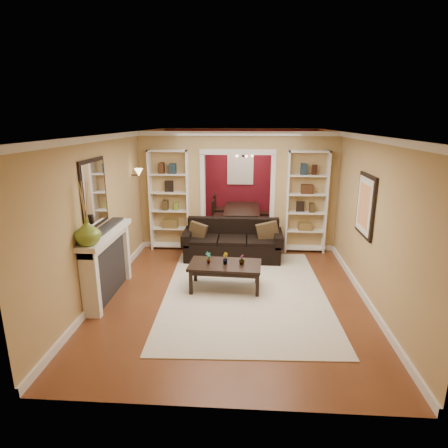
# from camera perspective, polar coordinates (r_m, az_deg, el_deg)

# --- Properties ---
(floor) EXTENTS (8.00, 8.00, 0.00)m
(floor) POSITION_cam_1_polar(r_m,az_deg,el_deg) (7.85, 1.70, -6.40)
(floor) COLOR brown
(floor) RESTS_ON ground
(ceiling) EXTENTS (8.00, 8.00, 0.00)m
(ceiling) POSITION_cam_1_polar(r_m,az_deg,el_deg) (7.28, 1.88, 13.72)
(ceiling) COLOR white
(ceiling) RESTS_ON ground
(wall_back) EXTENTS (8.00, 0.00, 8.00)m
(wall_back) POSITION_cam_1_polar(r_m,az_deg,el_deg) (11.39, 2.50, 7.56)
(wall_back) COLOR tan
(wall_back) RESTS_ON ground
(wall_front) EXTENTS (8.00, 0.00, 8.00)m
(wall_front) POSITION_cam_1_polar(r_m,az_deg,el_deg) (3.64, -0.46, -10.21)
(wall_front) COLOR tan
(wall_front) RESTS_ON ground
(wall_left) EXTENTS (0.00, 8.00, 8.00)m
(wall_left) POSITION_cam_1_polar(r_m,az_deg,el_deg) (7.85, -14.89, 3.40)
(wall_left) COLOR tan
(wall_left) RESTS_ON ground
(wall_right) EXTENTS (0.00, 8.00, 8.00)m
(wall_right) POSITION_cam_1_polar(r_m,az_deg,el_deg) (7.71, 18.77, 2.88)
(wall_right) COLOR tan
(wall_right) RESTS_ON ground
(partition_wall) EXTENTS (4.50, 0.15, 2.70)m
(partition_wall) POSITION_cam_1_polar(r_m,az_deg,el_deg) (8.62, 2.07, 4.97)
(partition_wall) COLOR tan
(partition_wall) RESTS_ON floor
(red_back_panel) EXTENTS (4.44, 0.04, 2.64)m
(red_back_panel) POSITION_cam_1_polar(r_m,az_deg,el_deg) (11.36, 2.50, 7.39)
(red_back_panel) COLOR maroon
(red_back_panel) RESTS_ON floor
(dining_window) EXTENTS (0.78, 0.03, 0.98)m
(dining_window) POSITION_cam_1_polar(r_m,az_deg,el_deg) (11.29, 2.51, 8.52)
(dining_window) COLOR #8CA5CC
(dining_window) RESTS_ON wall_back
(area_rug) EXTENTS (2.92, 3.99, 0.01)m
(area_rug) POSITION_cam_1_polar(r_m,az_deg,el_deg) (6.72, 3.22, -10.29)
(area_rug) COLOR beige
(area_rug) RESTS_ON floor
(sofa) EXTENTS (2.13, 0.92, 0.83)m
(sofa) POSITION_cam_1_polar(r_m,az_deg,el_deg) (8.13, 1.32, -2.48)
(sofa) COLOR black
(sofa) RESTS_ON floor
(pillow_left) EXTENTS (0.40, 0.21, 0.38)m
(pillow_left) POSITION_cam_1_polar(r_m,az_deg,el_deg) (8.12, -4.02, -1.19)
(pillow_left) COLOR brown
(pillow_left) RESTS_ON sofa
(pillow_right) EXTENTS (0.46, 0.18, 0.45)m
(pillow_right) POSITION_cam_1_polar(r_m,az_deg,el_deg) (8.05, 6.70, -1.15)
(pillow_right) COLOR brown
(pillow_right) RESTS_ON sofa
(coffee_table) EXTENTS (1.30, 0.75, 0.48)m
(coffee_table) POSITION_cam_1_polar(r_m,az_deg,el_deg) (6.74, 0.15, -7.98)
(coffee_table) COLOR black
(coffee_table) RESTS_ON floor
(plant_left) EXTENTS (0.13, 0.14, 0.22)m
(plant_left) POSITION_cam_1_polar(r_m,az_deg,el_deg) (6.64, -2.40, -5.14)
(plant_left) COLOR #336626
(plant_left) RESTS_ON coffee_table
(plant_center) EXTENTS (0.12, 0.14, 0.21)m
(plant_center) POSITION_cam_1_polar(r_m,az_deg,el_deg) (6.62, 0.16, -5.25)
(plant_center) COLOR #336626
(plant_center) RESTS_ON coffee_table
(plant_right) EXTENTS (0.11, 0.11, 0.18)m
(plant_right) POSITION_cam_1_polar(r_m,az_deg,el_deg) (6.61, 2.72, -5.41)
(plant_right) COLOR #336626
(plant_right) RESTS_ON coffee_table
(bookshelf_left) EXTENTS (0.90, 0.30, 2.30)m
(bookshelf_left) POSITION_cam_1_polar(r_m,az_deg,el_deg) (8.68, -8.28, 3.55)
(bookshelf_left) COLOR white
(bookshelf_left) RESTS_ON floor
(bookshelf_right) EXTENTS (0.90, 0.30, 2.30)m
(bookshelf_right) POSITION_cam_1_polar(r_m,az_deg,el_deg) (8.59, 12.43, 3.22)
(bookshelf_right) COLOR white
(bookshelf_right) RESTS_ON floor
(fireplace) EXTENTS (0.32, 1.70, 1.16)m
(fireplace) POSITION_cam_1_polar(r_m,az_deg,el_deg) (6.66, -17.14, -5.87)
(fireplace) COLOR white
(fireplace) RESTS_ON floor
(vase) EXTENTS (0.49, 0.49, 0.40)m
(vase) POSITION_cam_1_polar(r_m,az_deg,el_deg) (5.81, -20.09, -1.14)
(vase) COLOR olive
(vase) RESTS_ON fireplace
(mirror) EXTENTS (0.03, 0.95, 1.10)m
(mirror) POSITION_cam_1_polar(r_m,az_deg,el_deg) (6.38, -19.19, 4.46)
(mirror) COLOR silver
(mirror) RESTS_ON wall_left
(wall_sconce) EXTENTS (0.18, 0.18, 0.22)m
(wall_sconce) POSITION_cam_1_polar(r_m,az_deg,el_deg) (8.25, -13.26, 7.47)
(wall_sconce) COLOR #FFE0A5
(wall_sconce) RESTS_ON wall_left
(framed_art) EXTENTS (0.04, 0.85, 1.05)m
(framed_art) POSITION_cam_1_polar(r_m,az_deg,el_deg) (6.72, 20.70, 2.66)
(framed_art) COLOR black
(framed_art) RESTS_ON wall_right
(dining_table) EXTENTS (1.70, 0.95, 0.60)m
(dining_table) POSITION_cam_1_polar(r_m,az_deg,el_deg) (10.36, 2.89, 0.82)
(dining_table) COLOR black
(dining_table) RESTS_ON floor
(dining_chair_nw) EXTENTS (0.54, 0.54, 0.90)m
(dining_chair_nw) POSITION_cam_1_polar(r_m,az_deg,el_deg) (10.05, -0.26, 1.28)
(dining_chair_nw) COLOR black
(dining_chair_nw) RESTS_ON floor
(dining_chair_ne) EXTENTS (0.43, 0.43, 0.77)m
(dining_chair_ne) POSITION_cam_1_polar(r_m,az_deg,el_deg) (10.06, 6.00, 0.79)
(dining_chair_ne) COLOR black
(dining_chair_ne) RESTS_ON floor
(dining_chair_sw) EXTENTS (0.57, 0.57, 0.94)m
(dining_chair_sw) POSITION_cam_1_polar(r_m,az_deg,el_deg) (10.63, -0.04, 2.18)
(dining_chair_sw) COLOR black
(dining_chair_sw) RESTS_ON floor
(dining_chair_se) EXTENTS (0.43, 0.43, 0.75)m
(dining_chair_se) POSITION_cam_1_polar(r_m,az_deg,el_deg) (10.64, 5.89, 1.58)
(dining_chair_se) COLOR black
(dining_chair_se) RESTS_ON floor
(chandelier) EXTENTS (0.50, 0.50, 0.30)m
(chandelier) POSITION_cam_1_polar(r_m,az_deg,el_deg) (10.02, 2.37, 10.32)
(chandelier) COLOR #351E18
(chandelier) RESTS_ON ceiling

